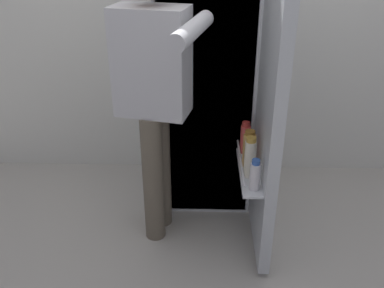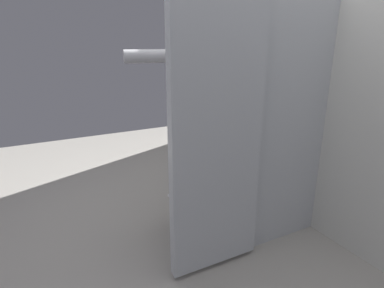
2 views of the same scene
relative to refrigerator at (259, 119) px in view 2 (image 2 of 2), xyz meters
name	(u,v)px [view 2 (image 2 of 2)]	position (x,y,z in m)	size (l,w,h in m)	color
ground_plane	(196,237)	(-0.03, -0.50, -0.84)	(6.07, 6.07, 0.00)	#B7B2A8
kitchen_wall	(305,48)	(-0.03, 0.41, 0.49)	(4.40, 0.10, 2.66)	silver
refrigerator	(259,119)	(0.00, 0.00, 0.00)	(0.65, 1.19, 1.69)	silver
person	(188,104)	(-0.30, -0.42, 0.10)	(0.52, 0.74, 1.59)	#665B4C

